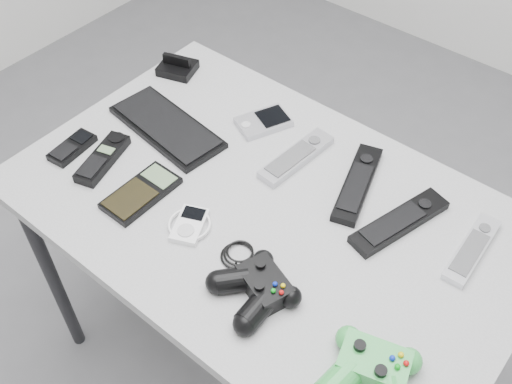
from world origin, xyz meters
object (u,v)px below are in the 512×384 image
Objects in this scene: pda_keyboard at (167,126)px; mp3_player at (190,225)px; mobile_phone at (72,147)px; cordless_handset at (103,158)px; desk at (267,224)px; pda at (263,121)px; remote_silver_b at (472,249)px; calculator at (141,193)px; controller_green at (371,372)px; remote_black_b at (400,221)px; remote_silver_a at (296,157)px; remote_black_a at (358,183)px; controller_black at (258,287)px.

pda_keyboard reaches higher than mp3_player.
mobile_phone is 0.09m from cordless_handset.
pda_keyboard is 2.63× the size of mobile_phone.
pda is at bearing 130.59° from desk.
pda is 0.64× the size of remote_silver_b.
remote_silver_b is 0.68m from calculator.
pda_keyboard is 1.73× the size of controller_green.
remote_silver_b is at bearing 16.63° from pda_keyboard.
desk is 0.42m from remote_silver_b.
remote_black_b is 1.45× the size of cordless_handset.
mobile_phone is 0.36m from mp3_player.
remote_silver_a is 1.81× the size of mobile_phone.
remote_black_b is (0.12, -0.04, -0.00)m from remote_black_a.
pda_keyboard is at bearing 173.76° from desk.
remote_black_a is 1.45× the size of cordless_handset.
remote_black_a is 0.27m from remote_silver_b.
pda_keyboard is 0.57m from remote_black_b.
cordless_handset is 0.28m from mp3_player.
pda and mobile_phone have the same top height.
remote_black_b is at bearing 16.00° from mp3_player.
controller_black is (0.34, -0.03, 0.02)m from calculator.
remote_black_a is at bearing 15.05° from cordless_handset.
desk is 0.34m from pda_keyboard.
calculator is (-0.22, -0.15, 0.07)m from desk.
pda is at bearing -173.41° from remote_black_b.
cordless_handset is at bearing -140.85° from remote_black_b.
cordless_handset is 0.93× the size of controller_green.
controller_green reaches higher than mobile_phone.
remote_black_a is 0.64m from mobile_phone.
pda is at bearing 173.70° from remote_silver_b.
controller_black reaches higher than mp3_player.
remote_silver_a reaches higher than remote_silver_b.
controller_black reaches higher than remote_black_b.
pda_keyboard is at bearing 120.77° from calculator.
desk is 4.65× the size of remote_black_b.
desk is 0.27m from calculator.
remote_black_a is 0.37m from mp3_player.
controller_black is at bearing -22.48° from cordless_handset.
pda_keyboard reaches higher than calculator.
cordless_handset is 0.14m from calculator.
remote_silver_b is 0.88m from mobile_phone.
controller_green is (0.70, -0.23, 0.02)m from pda_keyboard.
pda_keyboard is 1.28× the size of remote_black_b.
remote_black_b reaches higher than mp3_player.
mobile_phone is (-0.44, -0.15, 0.07)m from desk.
remote_black_a is (0.44, 0.13, 0.00)m from pda_keyboard.
cordless_handset is at bearing -166.59° from controller_black.
controller_black is 0.25m from controller_green.
desk is at bearing 3.41° from cordless_handset.
mp3_player is (-0.20, -0.31, -0.00)m from remote_black_a.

